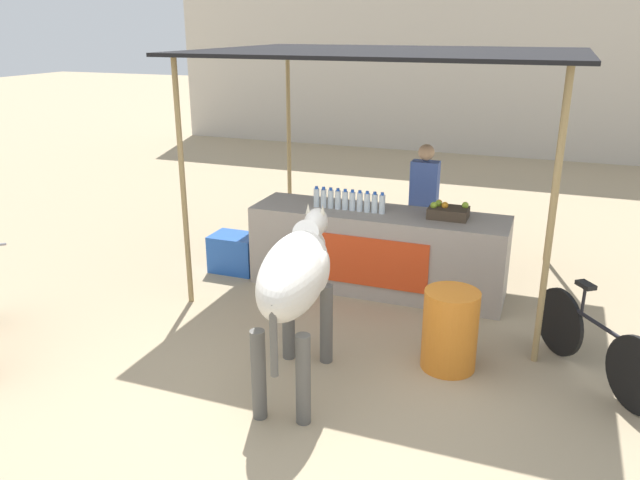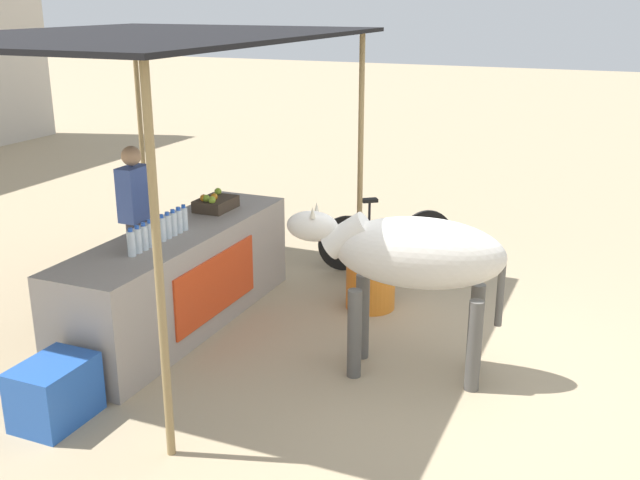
{
  "view_description": "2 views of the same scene",
  "coord_description": "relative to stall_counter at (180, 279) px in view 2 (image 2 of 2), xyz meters",
  "views": [
    {
      "loc": [
        1.84,
        -4.56,
        3.03
      ],
      "look_at": [
        -0.31,
        1.11,
        0.93
      ],
      "focal_mm": 35.0,
      "sensor_mm": 36.0,
      "label": 1
    },
    {
      "loc": [
        -5.66,
        -1.69,
        3.06
      ],
      "look_at": [
        0.46,
        0.93,
        0.9
      ],
      "focal_mm": 42.0,
      "sensor_mm": 36.0,
      "label": 2
    }
  ],
  "objects": [
    {
      "name": "ground_plane",
      "position": [
        0.0,
        -2.2,
        -0.48
      ],
      "size": [
        60.0,
        60.0,
        0.0
      ],
      "primitive_type": "plane",
      "color": "tan"
    },
    {
      "name": "stall_counter",
      "position": [
        0.0,
        0.0,
        0.0
      ],
      "size": [
        3.0,
        0.82,
        0.96
      ],
      "color": "#9E9389",
      "rests_on": "ground"
    },
    {
      "name": "stall_awning",
      "position": [
        0.0,
        0.3,
        2.17
      ],
      "size": [
        4.2,
        3.2,
        2.76
      ],
      "color": "black",
      "rests_on": "ground"
    },
    {
      "name": "water_bottle_row",
      "position": [
        -0.35,
        -0.05,
        0.59
      ],
      "size": [
        0.88,
        0.07,
        0.25
      ],
      "color": "silver",
      "rests_on": "stall_counter"
    },
    {
      "name": "fruit_crate",
      "position": [
        0.8,
        0.06,
        0.55
      ],
      "size": [
        0.44,
        0.32,
        0.18
      ],
      "color": "#3F3326",
      "rests_on": "stall_counter"
    },
    {
      "name": "vendor_behind_counter",
      "position": [
        0.38,
        0.75,
        0.37
      ],
      "size": [
        0.34,
        0.22,
        1.65
      ],
      "color": "#383842",
      "rests_on": "ground"
    },
    {
      "name": "cooler_box",
      "position": [
        -1.86,
        -0.1,
        -0.24
      ],
      "size": [
        0.6,
        0.44,
        0.48
      ],
      "primitive_type": "cube",
      "color": "blue",
      "rests_on": "ground"
    },
    {
      "name": "water_barrel",
      "position": [
        1.14,
        -1.55,
        -0.1
      ],
      "size": [
        0.51,
        0.51,
        0.76
      ],
      "primitive_type": "cylinder",
      "color": "orange",
      "rests_on": "ground"
    },
    {
      "name": "cow",
      "position": [
        -0.06,
        -2.3,
        0.55
      ],
      "size": [
        0.74,
        1.85,
        1.44
      ],
      "color": "silver",
      "rests_on": "ground"
    },
    {
      "name": "bicycle_leaning",
      "position": [
        2.37,
        -1.3,
        -0.13
      ],
      "size": [
        1.03,
        1.35,
        0.85
      ],
      "color": "black",
      "rests_on": "ground"
    }
  ]
}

